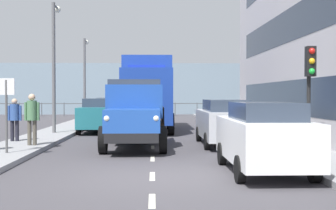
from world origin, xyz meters
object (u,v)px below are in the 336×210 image
(lamp_post_far, at_px, (85,71))
(street_sign, at_px, (6,102))
(lorry_cargo_blue, at_px, (147,92))
(pedestrian_couple_a, at_px, (15,116))
(lamp_post_promenade, at_px, (54,55))
(car_navy_oppositeside_1, at_px, (110,111))
(car_silver_kerbside_1, at_px, (224,122))
(traffic_light_near, at_px, (310,76))
(car_white_kerbside_near, at_px, (263,136))
(pedestrian_strolling, at_px, (32,115))
(truck_vintage_blue, at_px, (135,115))
(car_teal_oppositeside_0, at_px, (99,115))
(car_grey_oppositeside_2, at_px, (117,108))

(lamp_post_far, bearing_deg, street_sign, 90.53)
(lorry_cargo_blue, xyz_separation_m, pedestrian_couple_a, (4.94, 6.79, -0.98))
(lorry_cargo_blue, distance_m, lamp_post_promenade, 5.42)
(car_navy_oppositeside_1, bearing_deg, lamp_post_promenade, 75.44)
(car_silver_kerbside_1, bearing_deg, traffic_light_near, 120.18)
(lamp_post_far, distance_m, street_sign, 16.67)
(street_sign, bearing_deg, pedestrian_couple_a, -76.66)
(car_white_kerbside_near, relative_size, street_sign, 1.82)
(street_sign, bearing_deg, pedestrian_strolling, -95.71)
(lorry_cargo_blue, xyz_separation_m, pedestrian_strolling, (3.91, 8.21, -0.87))
(car_navy_oppositeside_1, relative_size, pedestrian_couple_a, 2.43)
(lorry_cargo_blue, bearing_deg, truck_vintage_blue, 87.60)
(truck_vintage_blue, distance_m, lamp_post_far, 15.15)
(street_sign, bearing_deg, lorry_cargo_blue, -111.80)
(lorry_cargo_blue, xyz_separation_m, lamp_post_far, (4.26, -6.29, 1.43))
(lamp_post_far, relative_size, street_sign, 2.45)
(truck_vintage_blue, bearing_deg, car_teal_oppositeside_0, -73.27)
(car_navy_oppositeside_1, bearing_deg, car_white_kerbside_near, 107.14)
(street_sign, bearing_deg, truck_vintage_blue, -150.67)
(street_sign, bearing_deg, traffic_light_near, 177.87)
(lorry_cargo_blue, distance_m, car_teal_oppositeside_0, 2.97)
(truck_vintage_blue, bearing_deg, lorry_cargo_blue, -92.40)
(car_teal_oppositeside_0, relative_size, pedestrian_strolling, 2.26)
(lorry_cargo_blue, xyz_separation_m, car_teal_oppositeside_0, (2.41, 1.27, -1.18))
(car_white_kerbside_near, xyz_separation_m, lamp_post_far, (7.25, -19.41, 2.61))
(car_navy_oppositeside_1, relative_size, street_sign, 1.74)
(car_silver_kerbside_1, distance_m, car_grey_oppositeside_2, 17.97)
(lorry_cargo_blue, bearing_deg, street_sign, 68.20)
(car_silver_kerbside_1, xyz_separation_m, car_teal_oppositeside_0, (5.40, -5.87, -0.00))
(truck_vintage_blue, relative_size, lamp_post_promenade, 0.94)
(car_navy_oppositeside_1, height_order, lamp_post_far, lamp_post_far)
(car_grey_oppositeside_2, bearing_deg, street_sign, 85.21)
(pedestrian_strolling, distance_m, pedestrian_couple_a, 1.76)
(lamp_post_promenade, distance_m, street_sign, 7.73)
(truck_vintage_blue, distance_m, pedestrian_strolling, 3.56)
(car_white_kerbside_near, bearing_deg, truck_vintage_blue, -56.11)
(car_silver_kerbside_1, height_order, lamp_post_promenade, lamp_post_promenade)
(lorry_cargo_blue, relative_size, car_grey_oppositeside_2, 2.08)
(pedestrian_strolling, height_order, lamp_post_promenade, lamp_post_promenade)
(car_grey_oppositeside_2, bearing_deg, pedestrian_strolling, 85.31)
(car_teal_oppositeside_0, bearing_deg, street_sign, 79.32)
(pedestrian_strolling, bearing_deg, lamp_post_far, -88.58)
(truck_vintage_blue, height_order, car_navy_oppositeside_1, truck_vintage_blue)
(car_white_kerbside_near, height_order, pedestrian_strolling, pedestrian_strolling)
(car_teal_oppositeside_0, bearing_deg, pedestrian_strolling, 77.86)
(pedestrian_strolling, bearing_deg, truck_vintage_blue, -179.19)
(car_silver_kerbside_1, bearing_deg, lamp_post_far, -61.64)
(car_grey_oppositeside_2, relative_size, traffic_light_near, 1.24)
(car_navy_oppositeside_1, bearing_deg, car_grey_oppositeside_2, -90.00)
(car_white_kerbside_near, distance_m, pedestrian_couple_a, 10.14)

